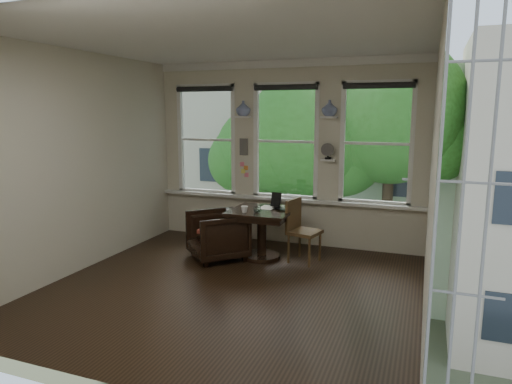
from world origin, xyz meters
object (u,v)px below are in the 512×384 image
at_px(table, 262,234).
at_px(mug, 244,209).
at_px(armchair_left, 217,235).
at_px(side_chair_right, 305,232).
at_px(laptop, 279,210).

height_order(table, mug, mug).
bearing_deg(mug, armchair_left, 178.00).
distance_m(table, armchair_left, 0.67).
bearing_deg(armchair_left, side_chair_right, 58.58).
bearing_deg(laptop, table, -138.35).
height_order(armchair_left, mug, mug).
bearing_deg(table, side_chair_right, 5.15).
bearing_deg(side_chair_right, mug, 125.03).
height_order(armchair_left, laptop, laptop).
height_order(table, side_chair_right, side_chair_right).
distance_m(side_chair_right, mug, 0.94).
xyz_separation_m(armchair_left, laptop, (0.87, 0.30, 0.40)).
distance_m(armchair_left, side_chair_right, 1.30).
relative_size(armchair_left, mug, 7.77).
xyz_separation_m(armchair_left, side_chair_right, (1.26, 0.31, 0.10)).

